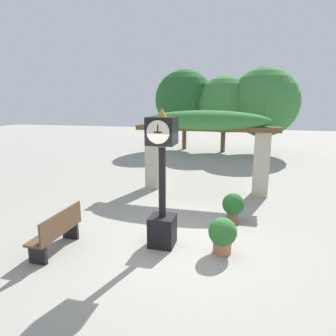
# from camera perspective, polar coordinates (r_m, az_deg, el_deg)

# --- Properties ---
(ground_plane) EXTENTS (60.00, 60.00, 0.00)m
(ground_plane) POSITION_cam_1_polar(r_m,az_deg,el_deg) (6.99, 2.24, -13.99)
(ground_plane) COLOR gray
(pedestal_clock) EXTENTS (0.57, 0.62, 3.00)m
(pedestal_clock) POSITION_cam_1_polar(r_m,az_deg,el_deg) (6.37, -1.12, -2.74)
(pedestal_clock) COLOR black
(pedestal_clock) RESTS_ON ground
(pergola) EXTENTS (4.88, 1.10, 2.84)m
(pergola) POSITION_cam_1_polar(r_m,az_deg,el_deg) (10.41, 7.21, 7.04)
(pergola) COLOR #BCB299
(pergola) RESTS_ON ground
(potted_plant_near_left) EXTENTS (0.56, 0.56, 0.82)m
(potted_plant_near_left) POSITION_cam_1_polar(r_m,az_deg,el_deg) (7.97, 12.31, -7.08)
(potted_plant_near_left) COLOR brown
(potted_plant_near_left) RESTS_ON ground
(potted_plant_near_right) EXTENTS (0.60, 0.60, 0.77)m
(potted_plant_near_right) POSITION_cam_1_polar(r_m,az_deg,el_deg) (6.48, 10.36, -12.30)
(potted_plant_near_right) COLOR #B26B4C
(potted_plant_near_right) RESTS_ON ground
(park_bench) EXTENTS (0.42, 1.43, 0.89)m
(park_bench) POSITION_cam_1_polar(r_m,az_deg,el_deg) (6.89, -20.34, -11.28)
(park_bench) COLOR brown
(park_bench) RESTS_ON ground
(tree_line) EXTENTS (8.90, 4.61, 5.16)m
(tree_line) POSITION_cam_1_polar(r_m,az_deg,el_deg) (19.31, 10.91, 12.21)
(tree_line) COLOR brown
(tree_line) RESTS_ON ground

